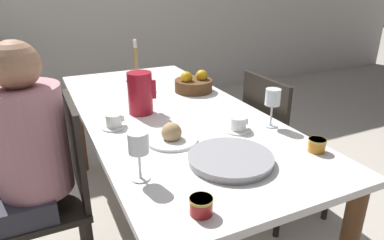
% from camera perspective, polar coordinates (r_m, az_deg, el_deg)
% --- Properties ---
extents(ground_plane, '(20.00, 20.00, 0.00)m').
position_cam_1_polar(ground_plane, '(2.17, -3.41, -16.93)').
color(ground_plane, beige).
extents(dining_table, '(0.86, 1.92, 0.74)m').
position_cam_1_polar(dining_table, '(1.84, -3.85, -1.17)').
color(dining_table, white).
rests_on(dining_table, ground_plane).
extents(chair_person_side, '(0.42, 0.42, 0.89)m').
position_cam_1_polar(chair_person_side, '(1.71, -22.12, -11.05)').
color(chair_person_side, black).
rests_on(chair_person_side, ground_plane).
extents(chair_opposite, '(0.42, 0.42, 0.89)m').
position_cam_1_polar(chair_opposite, '(2.07, 14.18, -4.16)').
color(chair_opposite, black).
rests_on(chair_opposite, ground_plane).
extents(person_seated, '(0.39, 0.41, 1.17)m').
position_cam_1_polar(person_seated, '(1.59, -26.25, -5.51)').
color(person_seated, '#33333D').
rests_on(person_seated, ground_plane).
extents(red_pitcher, '(0.15, 0.12, 0.21)m').
position_cam_1_polar(red_pitcher, '(1.75, -8.64, 4.50)').
color(red_pitcher, '#A31423').
rests_on(red_pitcher, dining_table).
extents(wine_glass_water, '(0.07, 0.07, 0.17)m').
position_cam_1_polar(wine_glass_water, '(1.14, -8.91, -4.19)').
color(wine_glass_water, white).
rests_on(wine_glass_water, dining_table).
extents(wine_glass_juice, '(0.07, 0.07, 0.18)m').
position_cam_1_polar(wine_glass_juice, '(1.60, 13.30, 3.36)').
color(wine_glass_juice, white).
rests_on(wine_glass_juice, dining_table).
extents(teacup_near_person, '(0.12, 0.12, 0.06)m').
position_cam_1_polar(teacup_near_person, '(1.56, 7.74, -0.85)').
color(teacup_near_person, white).
rests_on(teacup_near_person, dining_table).
extents(teacup_across, '(0.12, 0.12, 0.06)m').
position_cam_1_polar(teacup_across, '(1.62, -12.89, -0.32)').
color(teacup_across, white).
rests_on(teacup_across, dining_table).
extents(serving_tray, '(0.32, 0.32, 0.03)m').
position_cam_1_polar(serving_tray, '(1.29, 6.37, -6.47)').
color(serving_tray, '#9E9EA3').
rests_on(serving_tray, dining_table).
extents(bread_plate, '(0.22, 0.22, 0.09)m').
position_cam_1_polar(bread_plate, '(1.45, -3.42, -2.67)').
color(bread_plate, white).
rests_on(bread_plate, dining_table).
extents(jam_jar_amber, '(0.07, 0.07, 0.05)m').
position_cam_1_polar(jam_jar_amber, '(1.44, 20.09, -3.86)').
color(jam_jar_amber, '#C67A1E').
rests_on(jam_jar_amber, dining_table).
extents(jam_jar_red, '(0.07, 0.07, 0.05)m').
position_cam_1_polar(jam_jar_red, '(1.02, 1.53, -13.96)').
color(jam_jar_red, '#A81E1E').
rests_on(jam_jar_red, dining_table).
extents(fruit_bowl, '(0.23, 0.23, 0.13)m').
position_cam_1_polar(fruit_bowl, '(2.11, 0.26, 6.03)').
color(fruit_bowl, brown).
rests_on(fruit_bowl, dining_table).
extents(candlestick_tall, '(0.06, 0.06, 0.29)m').
position_cam_1_polar(candlestick_tall, '(2.28, -9.16, 8.62)').
color(candlestick_tall, olive).
rests_on(candlestick_tall, dining_table).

